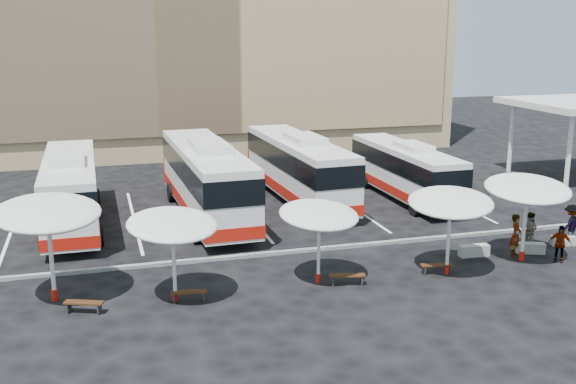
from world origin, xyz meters
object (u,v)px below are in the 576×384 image
object	(u,v)px
sunshade_3	(451,203)
passenger_3	(570,224)
sunshade_2	(319,215)
sunshade_1	(172,225)
bus_1	(206,177)
sunshade_0	(47,213)
wood_bench_1	(189,294)
wood_bench_0	(84,304)
passenger_2	(560,244)
conc_bench_1	(530,248)
sunshade_4	(527,189)
conc_bench_2	(563,241)
bus_2	(298,166)
bus_3	(405,169)
wood_bench_3	(437,267)
wood_bench_2	(347,277)
bus_0	(71,188)
passenger_1	(530,230)
conc_bench_0	(474,251)
passenger_0	(516,236)

from	to	relation	value
sunshade_3	passenger_3	bearing A→B (deg)	14.96
sunshade_2	sunshade_1	bearing A→B (deg)	-177.19
bus_1	sunshade_1	world-z (taller)	bus_1
sunshade_0	wood_bench_1	xyz separation A→B (m)	(4.77, -1.48, -3.06)
wood_bench_0	passenger_2	distance (m)	19.67
conc_bench_1	sunshade_4	bearing A→B (deg)	-142.40
wood_bench_0	conc_bench_2	xyz separation A→B (m)	(21.38, 1.76, -0.12)
bus_2	bus_3	distance (m)	6.25
sunshade_3	conc_bench_2	size ratio (longest dim) A/B	4.07
sunshade_2	wood_bench_3	distance (m)	5.58
wood_bench_2	passenger_2	xyz separation A→B (m)	(9.74, -0.01, 0.49)
bus_0	conc_bench_1	distance (m)	22.42
sunshade_2	wood_bench_3	bearing A→B (deg)	-5.00
sunshade_1	passenger_1	xyz separation A→B (m)	(16.39, 1.75, -2.09)
sunshade_2	conc_bench_0	size ratio (longest dim) A/B	2.86
sunshade_3	conc_bench_1	size ratio (longest dim) A/B	3.64
conc_bench_2	wood_bench_0	bearing A→B (deg)	-175.29
conc_bench_2	passenger_2	bearing A→B (deg)	-132.43
bus_1	sunshade_4	bearing A→B (deg)	-43.63
sunshade_0	conc_bench_1	xyz separation A→B (m)	(20.26, -0.25, -3.14)
conc_bench_0	bus_2	bearing A→B (deg)	111.30
bus_0	wood_bench_1	bearing A→B (deg)	-69.98
bus_0	conc_bench_2	bearing A→B (deg)	-24.43
bus_2	conc_bench_1	xyz separation A→B (m)	(7.20, -12.04, -1.80)
wood_bench_3	passenger_3	size ratio (longest dim) A/B	0.74
passenger_1	conc_bench_0	bearing A→B (deg)	59.61
wood_bench_1	passenger_0	distance (m)	14.62
bus_2	wood_bench_2	distance (m)	13.62
sunshade_4	bus_2	bearing A→B (deg)	115.99
passenger_2	conc_bench_2	bearing A→B (deg)	81.18
bus_3	sunshade_2	distance (m)	14.63
bus_0	passenger_3	distance (m)	24.42
conc_bench_1	bus_3	bearing A→B (deg)	96.00
wood_bench_3	passenger_2	world-z (taller)	passenger_2
bus_0	bus_3	world-z (taller)	bus_0
conc_bench_2	passenger_1	bearing A→B (deg)	174.05
sunshade_4	passenger_2	bearing A→B (deg)	-22.21
conc_bench_1	passenger_2	bearing A→B (deg)	-70.97
bus_1	wood_bench_0	bearing A→B (deg)	-120.71
sunshade_0	wood_bench_2	distance (m)	11.49
sunshade_2	passenger_0	xyz separation A→B (m)	(9.37, 0.57, -1.82)
conc_bench_0	passenger_1	distance (m)	3.16
conc_bench_2	sunshade_3	bearing A→B (deg)	-165.43
bus_1	conc_bench_1	xyz separation A→B (m)	(12.92, -10.05, -1.91)
bus_2	sunshade_4	size ratio (longest dim) A/B	2.91
bus_1	sunshade_4	size ratio (longest dim) A/B	3.05
wood_bench_2	passenger_1	distance (m)	9.94
sunshade_1	passenger_0	bearing A→B (deg)	3.24
conc_bench_0	sunshade_2	bearing A→B (deg)	-171.85
wood_bench_0	sunshade_1	bearing A→B (deg)	3.47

